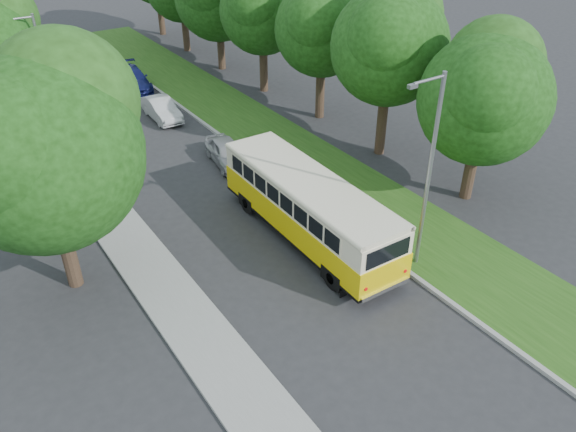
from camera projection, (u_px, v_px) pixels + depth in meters
ground at (294, 269)px, 22.53m from camera, size 120.00×120.00×0.00m
curb at (296, 191)px, 27.68m from camera, size 0.20×70.00×0.15m
grass_verge at (334, 178)px, 28.79m from camera, size 4.50×70.00×0.13m
sidewalk at (133, 247)px, 23.72m from camera, size 2.20×70.00×0.12m
treeline at (166, 17)px, 33.35m from camera, size 24.27×41.91×9.46m
lamppost_near at (428, 169)px, 20.42m from camera, size 1.71×0.16×8.00m
lamppost_far at (46, 81)px, 29.23m from camera, size 1.71×0.16×7.50m
warning_sign at (82, 150)px, 27.82m from camera, size 0.56×0.10×2.50m
vintage_bus at (308, 209)px, 23.56m from camera, size 2.75×10.05×2.97m
car_silver at (227, 152)px, 29.96m from camera, size 2.12×4.05×1.31m
car_white at (162, 109)px, 35.10m from camera, size 1.52×4.01×1.31m
car_blue at (132, 79)px, 39.58m from camera, size 2.70×5.30×1.47m
car_grey at (97, 62)px, 43.27m from camera, size 2.28×4.61×1.26m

